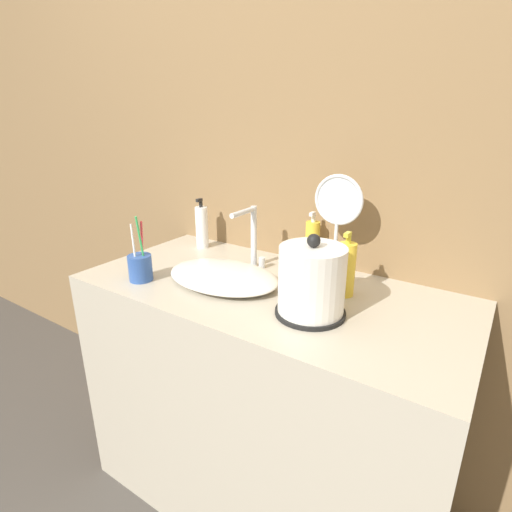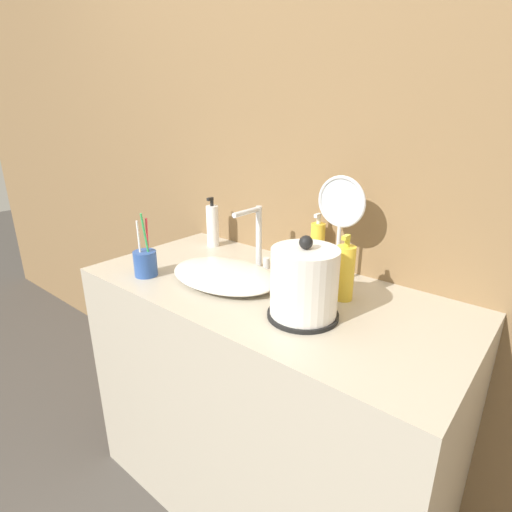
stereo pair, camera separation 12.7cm
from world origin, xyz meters
TOP-DOWN VIEW (x-y plane):
  - wall_back at (0.00, 0.61)m, footprint 6.00×0.04m
  - vanity_counter at (0.00, 0.30)m, footprint 1.24×0.59m
  - sink_basin at (-0.14, 0.25)m, footprint 0.39×0.27m
  - faucet at (-0.14, 0.42)m, footprint 0.06×0.14m
  - electric_kettle at (0.19, 0.21)m, footprint 0.20×0.20m
  - toothbrush_cup at (-0.39, 0.12)m, footprint 0.08×0.08m
  - lotion_bottle at (0.04, 0.54)m, footprint 0.05×0.05m
  - shampoo_bottle at (0.22, 0.39)m, footprint 0.06×0.06m
  - mouthwash_bottle at (-0.44, 0.49)m, footprint 0.05×0.05m
  - vanity_mirror at (0.15, 0.48)m, footprint 0.16×0.11m

SIDE VIEW (x-z plane):
  - vanity_counter at x=0.00m, z-range 0.00..0.88m
  - sink_basin at x=-0.14m, z-range 0.88..0.92m
  - toothbrush_cup at x=-0.39m, z-range 0.81..1.04m
  - shampoo_bottle at x=0.22m, z-range 0.86..1.07m
  - mouthwash_bottle at x=-0.44m, z-range 0.86..1.07m
  - lotion_bottle at x=0.04m, z-range 0.86..1.07m
  - electric_kettle at x=0.19m, z-range 0.86..1.09m
  - faucet at x=-0.14m, z-range 0.89..1.11m
  - vanity_mirror at x=0.15m, z-range 0.90..1.26m
  - wall_back at x=0.00m, z-range 0.00..2.60m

